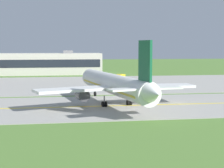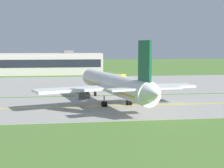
# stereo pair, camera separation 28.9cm
# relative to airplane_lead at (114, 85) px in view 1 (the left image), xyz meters

# --- Properties ---
(ground_plane) EXTENTS (500.00, 500.00, 0.00)m
(ground_plane) POSITION_rel_airplane_lead_xyz_m (-5.37, -1.38, -4.13)
(ground_plane) COLOR #517A33
(taxiway_strip) EXTENTS (240.00, 28.00, 0.10)m
(taxiway_strip) POSITION_rel_airplane_lead_xyz_m (-5.37, -1.38, -4.08)
(taxiway_strip) COLOR #9E9B93
(taxiway_strip) RESTS_ON ground
(apron_pad) EXTENTS (140.00, 52.00, 0.10)m
(apron_pad) POSITION_rel_airplane_lead_xyz_m (4.63, 40.62, -4.08)
(apron_pad) COLOR #9E9B93
(apron_pad) RESTS_ON ground
(taxiway_centreline) EXTENTS (220.00, 0.60, 0.01)m
(taxiway_centreline) POSITION_rel_airplane_lead_xyz_m (-5.37, -1.38, -4.03)
(taxiway_centreline) COLOR yellow
(taxiway_centreline) RESTS_ON taxiway_strip
(airplane_lead) EXTENTS (32.18, 39.47, 12.70)m
(airplane_lead) POSITION_rel_airplane_lead_xyz_m (0.00, 0.00, 0.00)
(airplane_lead) COLOR white
(airplane_lead) RESTS_ON ground
(service_truck_baggage) EXTENTS (4.58, 6.27, 2.60)m
(service_truck_baggage) POSITION_rel_airplane_lead_xyz_m (8.82, 44.83, -2.60)
(service_truck_baggage) COLOR yellow
(service_truck_baggage) RESTS_ON ground
(terminal_building) EXTENTS (45.80, 13.07, 10.02)m
(terminal_building) POSITION_rel_airplane_lead_xyz_m (-16.17, 81.03, 0.30)
(terminal_building) COLOR beige
(terminal_building) RESTS_ON ground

